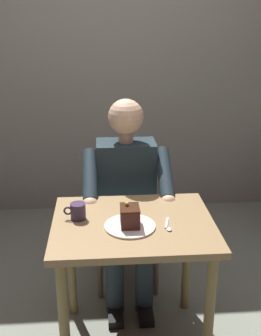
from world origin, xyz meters
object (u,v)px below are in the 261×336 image
object	(u,v)px
cake_slice	(130,216)
coffee_cup	(78,211)
seated_person	(127,198)
chair	(125,211)
dessert_spoon	(168,226)
dining_table	(133,243)

from	to	relation	value
cake_slice	coffee_cup	world-z (taller)	cake_slice
seated_person	chair	bearing A→B (deg)	-90.00
dessert_spoon	coffee_cup	bearing A→B (deg)	-15.14
seated_person	cake_slice	xyz separation A→B (m)	(0.02, 0.54, 0.15)
dining_table	dessert_spoon	distance (m)	0.22
dining_table	seated_person	world-z (taller)	seated_person
dessert_spoon	cake_slice	bearing A→B (deg)	-4.35
cake_slice	coffee_cup	size ratio (longest dim) A/B	1.05
dining_table	dessert_spoon	world-z (taller)	dessert_spoon
dining_table	chair	xyz separation A→B (m)	(0.00, -0.65, -0.14)
dining_table	coffee_cup	size ratio (longest dim) A/B	7.22
dining_table	cake_slice	world-z (taller)	cake_slice
dining_table	dessert_spoon	size ratio (longest dim) A/B	5.67
dessert_spoon	seated_person	bearing A→B (deg)	-73.34
dining_table	seated_person	distance (m)	0.49
seated_person	cake_slice	world-z (taller)	seated_person
seated_person	coffee_cup	distance (m)	0.53
dessert_spoon	chair	bearing A→B (deg)	-77.09
chair	dessert_spoon	world-z (taller)	chair
chair	coffee_cup	distance (m)	0.73
seated_person	coffee_cup	xyz separation A→B (m)	(0.28, 0.43, 0.14)
chair	dessert_spoon	xyz separation A→B (m)	(-0.17, 0.72, 0.27)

